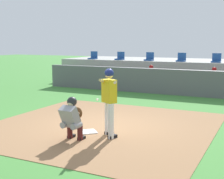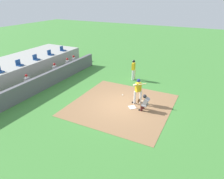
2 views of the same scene
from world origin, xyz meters
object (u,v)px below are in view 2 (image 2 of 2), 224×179
batter_at_plate (138,90)px  dugout_player_3 (75,62)px  home_plate (132,107)px  stadium_seat_4 (36,58)px  dugout_player_0 (29,82)px  stadium_seat_6 (62,49)px  stadium_seat_5 (50,54)px  stadium_seat_3 (19,64)px  catcher_crouched (144,102)px  on_deck_batter (133,69)px  dugout_player_1 (56,70)px  dugout_player_2 (69,64)px

batter_at_plate → dugout_player_3: size_ratio=1.39×
home_plate → dugout_player_3: (4.89, 8.14, 0.65)m
stadium_seat_4 → dugout_player_0: bearing=-145.2°
dugout_player_0 → stadium_seat_6: stadium_seat_6 is taller
home_plate → stadium_seat_5: 10.94m
stadium_seat_3 → stadium_seat_5: bearing=0.0°
batter_at_plate → stadium_seat_6: stadium_seat_6 is taller
dugout_player_0 → batter_at_plate: bearing=-77.9°
catcher_crouched → stadium_seat_3: bearing=90.0°
home_plate → stadium_seat_4: 10.46m
dugout_player_0 → stadium_seat_4: 3.67m
batter_at_plate → on_deck_batter: size_ratio=1.01×
catcher_crouched → dugout_player_0: dugout_player_0 is taller
home_plate → stadium_seat_5: (3.71, 10.18, 1.51)m
dugout_player_1 → dugout_player_3: (2.83, 0.00, 0.00)m
catcher_crouched → stadium_seat_4: (1.85, 10.96, 0.93)m
catcher_crouched → stadium_seat_3: stadium_seat_3 is taller
dugout_player_2 → dugout_player_3: bearing=0.0°
home_plate → stadium_seat_3: size_ratio=0.92×
home_plate → dugout_player_0: 8.24m
dugout_player_1 → catcher_crouched: bearing=-103.0°
dugout_player_2 → stadium_seat_5: stadium_seat_5 is taller
dugout_player_3 → stadium_seat_4: 3.75m
batter_at_plate → on_deck_batter: (3.92, 1.87, -0.02)m
stadium_seat_3 → stadium_seat_6: same height
dugout_player_0 → dugout_player_2: bearing=0.0°
stadium_seat_4 → stadium_seat_6: same height
on_deck_batter → dugout_player_3: on_deck_batter is taller
home_plate → catcher_crouched: 0.98m
dugout_player_0 → dugout_player_1: (3.13, 0.00, 0.00)m
catcher_crouched → dugout_player_3: (4.88, 8.93, 0.07)m
dugout_player_0 → stadium_seat_3: (1.07, 2.03, 0.86)m
catcher_crouched → on_deck_batter: (4.60, 2.56, 0.41)m
home_plate → catcher_crouched: bearing=-89.7°
dugout_player_2 → dugout_player_3: size_ratio=1.00×
dugout_player_1 → stadium_seat_6: (3.51, 2.03, 0.86)m
catcher_crouched → dugout_player_1: dugout_player_1 is taller
batter_at_plate → dugout_player_0: 8.43m
stadium_seat_5 → stadium_seat_3: bearing=180.0°
dugout_player_0 → stadium_seat_3: stadium_seat_3 is taller
on_deck_batter → stadium_seat_5: bearing=96.1°
on_deck_batter → stadium_seat_5: 8.46m
on_deck_batter → dugout_player_0: 8.54m
home_plate → stadium_seat_3: bearing=90.0°
dugout_player_0 → stadium_seat_5: bearing=23.0°
dugout_player_1 → batter_at_plate: bearing=-99.4°
dugout_player_1 → stadium_seat_5: size_ratio=2.71×
dugout_player_3 → stadium_seat_6: 2.31m
batter_at_plate → stadium_seat_4: 10.35m
on_deck_batter → dugout_player_0: bearing=131.8°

